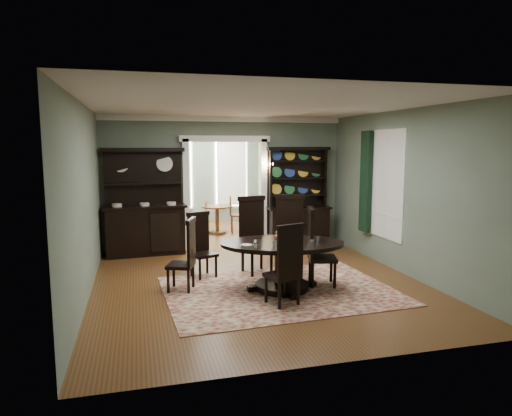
{
  "coord_description": "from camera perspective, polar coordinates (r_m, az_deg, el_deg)",
  "views": [
    {
      "loc": [
        -1.97,
        -7.3,
        2.35
      ],
      "look_at": [
        0.11,
        0.6,
        1.23
      ],
      "focal_mm": 32.0,
      "sensor_mm": 36.0,
      "label": 1
    }
  ],
  "objects": [
    {
      "name": "parlor_chair_left",
      "position": [
        12.27,
        -6.7,
        -1.07
      ],
      "size": [
        0.39,
        0.38,
        0.87
      ],
      "rotation": [
        0.0,
        0.0,
        1.36
      ],
      "color": "brown",
      "rests_on": "parlor_floor"
    },
    {
      "name": "chair_far_right",
      "position": [
        8.53,
        4.16,
        -2.94
      ],
      "size": [
        0.69,
        0.67,
        1.44
      ],
      "rotation": [
        0.0,
        0.0,
        2.75
      ],
      "color": "black",
      "rests_on": "rug"
    },
    {
      "name": "rug",
      "position": [
        7.55,
        2.97,
        -10.28
      ],
      "size": [
        3.78,
        2.87,
        0.01
      ],
      "primitive_type": "cube",
      "rotation": [
        0.0,
        0.0,
        0.05
      ],
      "color": "maroon",
      "rests_on": "floor"
    },
    {
      "name": "centerpiece",
      "position": [
        7.44,
        3.2,
        -3.77
      ],
      "size": [
        1.33,
        0.85,
        0.22
      ],
      "color": "white",
      "rests_on": "dining_table"
    },
    {
      "name": "welsh_dresser",
      "position": [
        10.8,
        5.24,
        -0.25
      ],
      "size": [
        1.51,
        0.6,
        2.32
      ],
      "rotation": [
        0.0,
        0.0,
        -0.04
      ],
      "color": "black",
      "rests_on": "floor"
    },
    {
      "name": "chair_end_left",
      "position": [
        7.48,
        -8.68,
        -5.6
      ],
      "size": [
        0.54,
        0.56,
        1.19
      ],
      "rotation": [
        0.0,
        0.0,
        1.22
      ],
      "color": "black",
      "rests_on": "rug"
    },
    {
      "name": "chair_far_mid",
      "position": [
        8.49,
        -0.26,
        -3.06
      ],
      "size": [
        0.62,
        0.6,
        1.42
      ],
      "rotation": [
        0.0,
        0.0,
        3.36
      ],
      "color": "black",
      "rests_on": "rug"
    },
    {
      "name": "room",
      "position": [
        7.64,
        0.3,
        2.01
      ],
      "size": [
        5.51,
        6.01,
        3.01
      ],
      "color": "brown",
      "rests_on": "ground"
    },
    {
      "name": "chair_far_left",
      "position": [
        8.29,
        -6.94,
        -4.32
      ],
      "size": [
        0.55,
        0.54,
        1.17
      ],
      "rotation": [
        0.0,
        0.0,
        3.5
      ],
      "color": "black",
      "rests_on": "rug"
    },
    {
      "name": "parlor",
      "position": [
        13.01,
        -5.99,
        4.1
      ],
      "size": [
        3.51,
        3.5,
        3.01
      ],
      "color": "brown",
      "rests_on": "ground"
    },
    {
      "name": "chair_near",
      "position": [
        6.69,
        3.84,
        -6.9
      ],
      "size": [
        0.57,
        0.55,
        1.24
      ],
      "rotation": [
        0.0,
        0.0,
        0.32
      ],
      "color": "black",
      "rests_on": "rug"
    },
    {
      "name": "doorway_trim",
      "position": [
        10.51,
        -3.89,
        3.81
      ],
      "size": [
        2.08,
        0.25,
        2.57
      ],
      "color": "white",
      "rests_on": "floor"
    },
    {
      "name": "dining_table",
      "position": [
        7.48,
        3.32,
        -6.09
      ],
      "size": [
        2.22,
        2.18,
        0.79
      ],
      "rotation": [
        0.0,
        0.0,
        -0.19
      ],
      "color": "black",
      "rests_on": "rug"
    },
    {
      "name": "parlor_table",
      "position": [
        12.26,
        -4.88,
        -0.93
      ],
      "size": [
        0.81,
        0.81,
        0.75
      ],
      "color": "brown",
      "rests_on": "parlor_floor"
    },
    {
      "name": "wall_sconce",
      "position": [
        10.57,
        1.34,
        5.32
      ],
      "size": [
        0.27,
        0.21,
        0.21
      ],
      "color": "#B1912F",
      "rests_on": "back_wall_right"
    },
    {
      "name": "parlor_chair_right",
      "position": [
        12.35,
        -2.69,
        -0.63
      ],
      "size": [
        0.44,
        0.43,
        1.0
      ],
      "rotation": [
        0.0,
        0.0,
        -1.71
      ],
      "color": "brown",
      "rests_on": "parlor_floor"
    },
    {
      "name": "chair_end_right",
      "position": [
        7.71,
        7.49,
        -4.63
      ],
      "size": [
        0.57,
        0.59,
        1.32
      ],
      "rotation": [
        0.0,
        0.0,
        -1.83
      ],
      "color": "black",
      "rests_on": "rug"
    },
    {
      "name": "right_window",
      "position": [
        9.49,
        14.79,
        3.03
      ],
      "size": [
        0.15,
        1.47,
        2.12
      ],
      "color": "white",
      "rests_on": "wall_right"
    },
    {
      "name": "sideboard",
      "position": [
        10.15,
        -13.73,
        -1.17
      ],
      "size": [
        1.79,
        0.73,
        2.3
      ],
      "rotation": [
        0.0,
        0.0,
        0.07
      ],
      "color": "black",
      "rests_on": "floor"
    }
  ]
}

